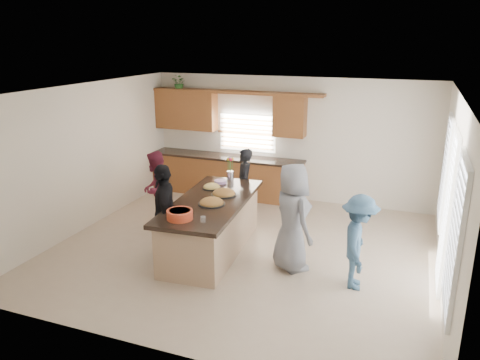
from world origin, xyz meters
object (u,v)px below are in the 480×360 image
at_px(island, 211,227).
at_px(woman_right_front, 292,217).
at_px(woman_right_back, 358,242).
at_px(woman_left_back, 244,185).
at_px(woman_left_mid, 156,189).
at_px(salad_bowl, 180,214).
at_px(woman_left_front, 165,212).

bearing_deg(island, woman_right_front, -9.03).
xyz_separation_m(island, woman_right_back, (2.54, -0.36, 0.28)).
bearing_deg(woman_right_front, woman_left_back, -3.21).
xyz_separation_m(woman_left_back, woman_right_back, (2.52, -1.94, -0.02)).
height_order(woman_left_back, woman_left_mid, woman_left_mid).
distance_m(woman_left_back, woman_right_back, 3.18).
distance_m(salad_bowl, woman_left_mid, 2.20).
height_order(woman_left_back, woman_right_front, woman_right_front).
xyz_separation_m(island, salad_bowl, (-0.09, -0.96, 0.58)).
distance_m(woman_left_mid, woman_right_front, 3.09).
relative_size(salad_bowl, woman_right_front, 0.23).
height_order(island, woman_left_mid, woman_left_mid).
bearing_deg(woman_left_back, island, -23.71).
xyz_separation_m(island, woman_left_back, (0.02, 1.58, 0.30)).
distance_m(woman_left_back, woman_left_front, 2.19).
bearing_deg(salad_bowl, island, 84.85).
relative_size(woman_left_back, woman_right_back, 1.03).
xyz_separation_m(salad_bowl, woman_left_back, (0.11, 2.55, -0.28)).
relative_size(island, woman_right_back, 1.91).
height_order(island, woman_left_back, woman_left_back).
bearing_deg(woman_right_front, salad_bowl, 74.83).
bearing_deg(woman_right_front, woman_right_back, -145.80).
relative_size(salad_bowl, woman_left_mid, 0.27).
relative_size(woman_right_back, woman_right_front, 0.82).
relative_size(woman_left_back, woman_left_mid, 0.99).
relative_size(island, woman_left_back, 1.85).
distance_m(salad_bowl, woman_right_back, 2.71).
xyz_separation_m(woman_left_front, woman_right_back, (3.16, 0.15, -0.10)).
bearing_deg(woman_right_front, woman_left_front, 56.88).
height_order(island, woman_right_front, woman_right_front).
bearing_deg(salad_bowl, woman_right_back, 13.01).
distance_m(island, woman_left_front, 0.88).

